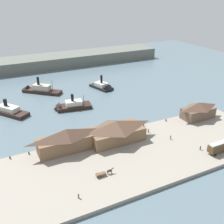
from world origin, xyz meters
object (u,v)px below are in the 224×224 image
ferry_mid_harbor (69,106)px  pedestrian_near_west_shed (171,137)px  ferry_shed_customs_shed (67,140)px  horse_cart (104,173)px  pedestrian_by_tram (200,148)px  ferry_near_quay (38,90)px  mooring_post_center_west (10,158)px  mooring_post_east (29,153)px  pedestrian_standing_center (148,131)px  ferry_outer_harbor (104,87)px  ferry_shed_west_terminal (198,110)px  pedestrian_near_east_shed (78,196)px  street_tram (221,146)px  mooring_post_west (144,125)px  mooring_post_center_east (166,120)px  ferry_moored_west (5,110)px  ferry_shed_east_terminal (116,131)px

ferry_mid_harbor → pedestrian_near_west_shed: bearing=-61.8°
ferry_shed_customs_shed → horse_cart: ferry_shed_customs_shed is taller
pedestrian_by_tram → ferry_near_quay: (-39.29, 88.48, -0.35)m
horse_cart → pedestrian_near_west_shed: 33.42m
pedestrian_by_tram → mooring_post_center_west: (-62.63, 24.63, -0.31)m
mooring_post_east → mooring_post_center_west: bearing=179.5°
pedestrian_standing_center → ferry_outer_harbor: (6.48, 57.41, -0.70)m
ferry_shed_west_terminal → pedestrian_near_east_shed: ferry_shed_west_terminal is taller
ferry_shed_customs_shed → pedestrian_near_east_shed: ferry_shed_customs_shed is taller
ferry_near_quay → street_tram: bearing=-64.3°
ferry_shed_west_terminal → street_tram: 27.70m
pedestrian_standing_center → pedestrian_near_west_shed: size_ratio=0.92×
mooring_post_west → mooring_post_center_east: (11.25, -0.53, 0.00)m
ferry_shed_customs_shed → ferry_shed_west_terminal: size_ratio=1.45×
pedestrian_by_tram → mooring_post_west: bearing=108.9°
mooring_post_west → ferry_moored_west: ferry_moored_west is taller
ferry_mid_harbor → mooring_post_center_east: bearing=-45.6°
ferry_mid_harbor → horse_cart: bearing=-96.9°
ferry_shed_east_terminal → ferry_outer_harbor: 60.80m
ferry_near_quay → mooring_post_center_west: bearing=-110.1°
pedestrian_standing_center → mooring_post_west: pedestrian_standing_center is taller
ferry_moored_west → ferry_mid_harbor: ferry_mid_harbor is taller
pedestrian_near_east_shed → ferry_shed_west_terminal: bearing=20.5°
pedestrian_near_east_shed → ferry_near_quay: bearing=84.6°
pedestrian_by_tram → ferry_moored_west: size_ratio=0.08×
ferry_shed_east_terminal → ferry_moored_west: (-35.30, 48.15, -3.88)m
street_tram → ferry_near_quay: size_ratio=0.45×
ferry_shed_east_terminal → pedestrian_standing_center: 14.89m
pedestrian_near_west_shed → mooring_post_center_west: size_ratio=1.97×
street_tram → ferry_outer_harbor: ferry_outer_harbor is taller
pedestrian_near_west_shed → mooring_post_west: bearing=103.6°
mooring_post_center_west → ferry_near_quay: (23.34, 63.85, -0.03)m
pedestrian_standing_center → mooring_post_center_east: pedestrian_standing_center is taller
ferry_shed_east_terminal → mooring_post_east: (-32.01, 4.94, -3.67)m
mooring_post_east → mooring_post_center_east: size_ratio=1.00×
street_tram → mooring_post_center_west: bearing=157.0°
mooring_post_east → ferry_outer_harbor: 74.22m
ferry_shed_west_terminal → mooring_post_center_west: 80.26m
pedestrian_by_tram → ferry_shed_west_terminal: bearing=49.8°
horse_cart → ferry_outer_harbor: (34.09, 74.39, -0.89)m
ferry_moored_west → mooring_post_west: bearing=-40.1°
ferry_shed_customs_shed → mooring_post_center_east: size_ratio=23.78×
ferry_moored_west → ferry_outer_harbor: (56.27, 8.78, -0.21)m
street_tram → ferry_moored_west: 96.82m
pedestrian_near_west_shed → mooring_post_east: (-51.18, 13.82, -0.36)m
pedestrian_standing_center → pedestrian_near_east_shed: (-38.25, -22.93, 0.03)m
pedestrian_standing_center → ferry_outer_harbor: size_ratio=0.09×
ferry_mid_harbor → ferry_moored_west: bearing=161.8°
ferry_mid_harbor → pedestrian_standing_center: bearing=-62.0°
ferry_shed_east_terminal → ferry_moored_west: ferry_shed_east_terminal is taller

